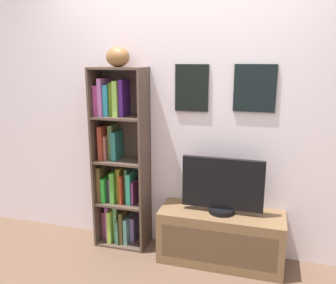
# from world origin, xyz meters

# --- Properties ---
(back_wall) EXTENTS (4.80, 0.08, 2.41)m
(back_wall) POSITION_xyz_m (0.00, 1.13, 1.21)
(back_wall) COLOR silver
(back_wall) RESTS_ON ground
(bookshelf) EXTENTS (0.48, 0.28, 1.66)m
(bookshelf) POSITION_xyz_m (-0.57, 0.99, 0.77)
(bookshelf) COLOR #4E3C31
(bookshelf) RESTS_ON ground
(football) EXTENTS (0.30, 0.27, 0.17)m
(football) POSITION_xyz_m (-0.53, 0.96, 1.75)
(football) COLOR brown
(football) RESTS_ON bookshelf
(tv_stand) EXTENTS (1.05, 0.39, 0.46)m
(tv_stand) POSITION_xyz_m (0.41, 0.90, 0.23)
(tv_stand) COLOR brown
(tv_stand) RESTS_ON ground
(television) EXTENTS (0.68, 0.22, 0.48)m
(television) POSITION_xyz_m (0.41, 0.90, 0.69)
(television) COLOR black
(television) RESTS_ON tv_stand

